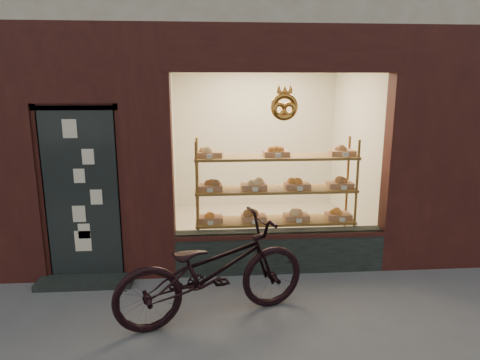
{
  "coord_description": "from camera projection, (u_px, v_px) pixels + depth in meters",
  "views": [
    {
      "loc": [
        -0.47,
        -3.08,
        2.43
      ],
      "look_at": [
        -0.08,
        2.0,
        1.27
      ],
      "focal_mm": 32.0,
      "sensor_mm": 36.0,
      "label": 1
    }
  ],
  "objects": [
    {
      "name": "display_shelf",
      "position": [
        275.0,
        201.0,
        5.9
      ],
      "size": [
        2.2,
        0.45,
        1.7
      ],
      "color": "brown",
      "rests_on": "ground"
    },
    {
      "name": "bicycle",
      "position": [
        213.0,
        270.0,
        4.42
      ],
      "size": [
        2.17,
        1.31,
        1.08
      ],
      "primitive_type": "imported",
      "rotation": [
        0.0,
        0.0,
        1.88
      ],
      "color": "black",
      "rests_on": "ground"
    }
  ]
}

